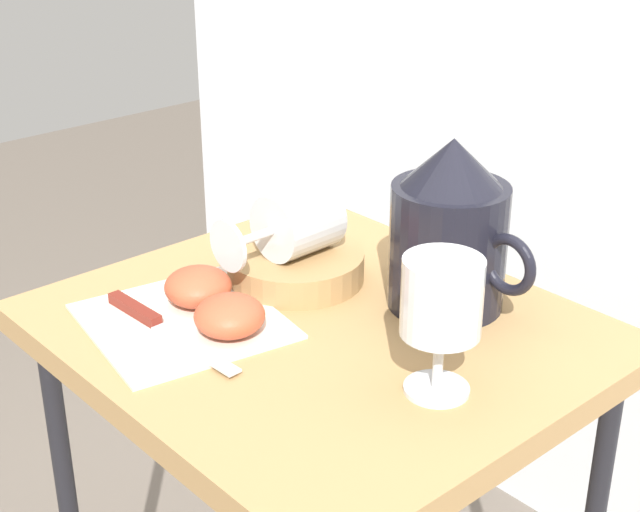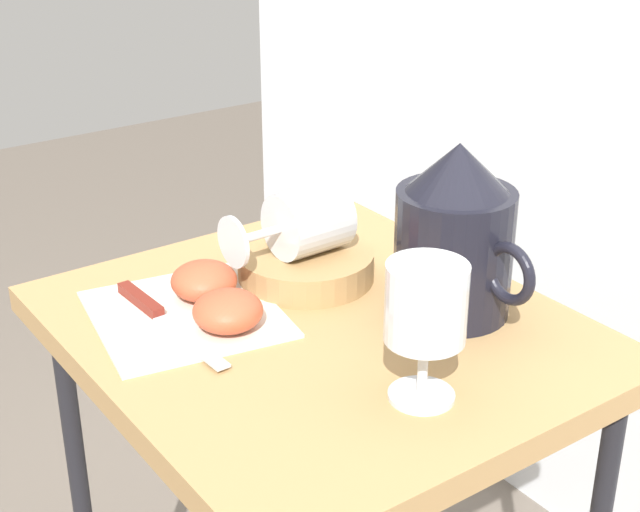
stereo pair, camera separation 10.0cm
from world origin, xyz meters
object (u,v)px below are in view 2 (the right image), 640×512
at_px(basket_tray, 306,265).
at_px(knife, 155,312).
at_px(wine_glass_tipped_near, 306,222).
at_px(apple_half_right, 228,311).
at_px(apple_half_left, 204,281).
at_px(table, 320,378).
at_px(pitcher, 454,246).
at_px(wine_glass_upright, 426,311).

distance_m(basket_tray, knife, 0.19).
relative_size(wine_glass_tipped_near, knife, 0.68).
height_order(wine_glass_tipped_near, apple_half_right, wine_glass_tipped_near).
bearing_deg(apple_half_left, table, 32.57).
height_order(pitcher, wine_glass_tipped_near, pitcher).
distance_m(apple_half_left, apple_half_right, 0.08).
distance_m(wine_glass_upright, apple_half_right, 0.24).
bearing_deg(basket_tray, apple_half_right, -67.58).
relative_size(basket_tray, apple_half_left, 2.15).
bearing_deg(pitcher, table, -114.75).
height_order(basket_tray, wine_glass_upright, wine_glass_upright).
relative_size(basket_tray, wine_glass_upright, 1.17).
xyz_separation_m(apple_half_left, apple_half_right, (0.08, -0.01, 0.00)).
relative_size(table, wine_glass_tipped_near, 4.86).
bearing_deg(pitcher, apple_half_left, -130.72).
xyz_separation_m(pitcher, wine_glass_upright, (0.11, -0.14, 0.01)).
xyz_separation_m(basket_tray, wine_glass_upright, (0.27, -0.06, 0.08)).
relative_size(basket_tray, knife, 0.75).
distance_m(table, basket_tray, 0.14).
bearing_deg(wine_glass_upright, wine_glass_tipped_near, 168.44).
distance_m(table, apple_half_right, 0.14).
distance_m(table, knife, 0.20).
distance_m(apple_half_left, knife, 0.07).
xyz_separation_m(pitcher, knife, (-0.17, -0.28, -0.07)).
relative_size(table, wine_glass_upright, 5.15).
bearing_deg(wine_glass_tipped_near, apple_half_right, -68.22).
height_order(basket_tray, wine_glass_tipped_near, wine_glass_tipped_near).
xyz_separation_m(table, pitcher, (0.06, 0.13, 0.15)).
bearing_deg(table, apple_half_right, -114.21).
relative_size(pitcher, apple_half_right, 2.59).
bearing_deg(basket_tray, knife, -93.77).
distance_m(basket_tray, apple_half_left, 0.13).
xyz_separation_m(wine_glass_upright, apple_half_right, (-0.22, -0.08, -0.07)).
height_order(wine_glass_upright, apple_half_right, wine_glass_upright).
bearing_deg(knife, apple_half_left, 96.65).
xyz_separation_m(basket_tray, apple_half_right, (0.06, -0.14, 0.01)).
distance_m(pitcher, knife, 0.33).
height_order(table, apple_half_left, apple_half_left).
distance_m(basket_tray, apple_half_right, 0.15).
height_order(table, wine_glass_upright, wine_glass_upright).
bearing_deg(apple_half_right, wine_glass_tipped_near, 111.78).
bearing_deg(basket_tray, pitcher, 27.77).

